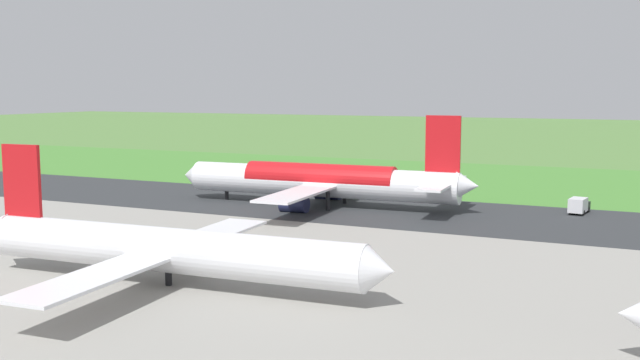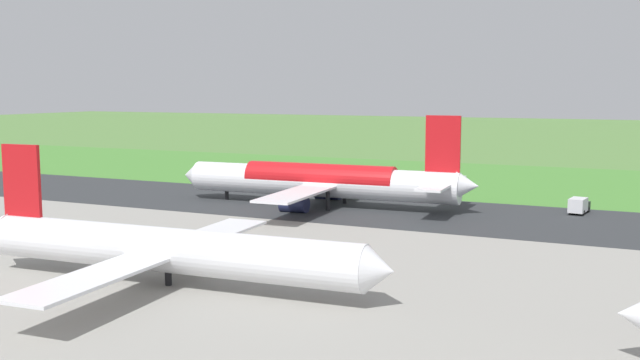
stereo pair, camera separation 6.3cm
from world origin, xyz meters
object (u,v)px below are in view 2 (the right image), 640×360
airliner_main (322,181)px  airliner_parked_mid (165,249)px  no_stopping_sign (373,172)px  service_truck_baggage (579,205)px  traffic_cone_orange (354,178)px

airliner_main → airliner_parked_mid: bearing=96.8°
airliner_main → no_stopping_sign: 37.88m
service_truck_baggage → traffic_cone_orange: (50.06, -27.66, -1.13)m
service_truck_baggage → no_stopping_sign: size_ratio=2.09×
airliner_main → service_truck_baggage: airliner_main is taller
service_truck_baggage → no_stopping_sign: 53.07m
service_truck_baggage → traffic_cone_orange: 57.20m
airliner_main → airliner_parked_mid: airliner_main is taller
service_truck_baggage → traffic_cone_orange: size_ratio=11.02×
airliner_parked_mid → service_truck_baggage: size_ratio=7.88×
no_stopping_sign → airliner_main: bearing=96.9°
airliner_parked_mid → traffic_cone_orange: (15.54, -90.25, -3.53)m
airliner_main → no_stopping_sign: size_ratio=18.68×
airliner_main → no_stopping_sign: airliner_main is taller
no_stopping_sign → traffic_cone_orange: 4.91m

